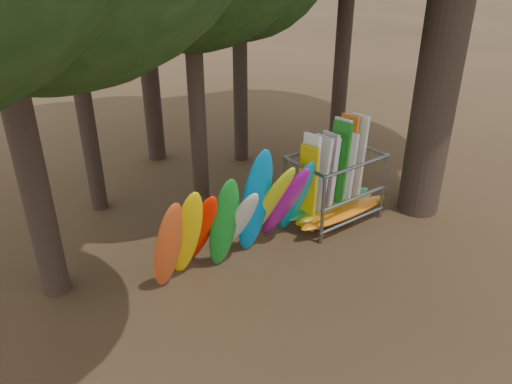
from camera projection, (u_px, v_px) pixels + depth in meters
ground at (304, 262)px, 12.06m from camera, size 120.00×120.00×0.00m
kayak_row at (240, 217)px, 11.51m from camera, size 4.39×1.92×3.12m
storage_rack at (333, 189)px, 13.55m from camera, size 3.17×1.51×2.80m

